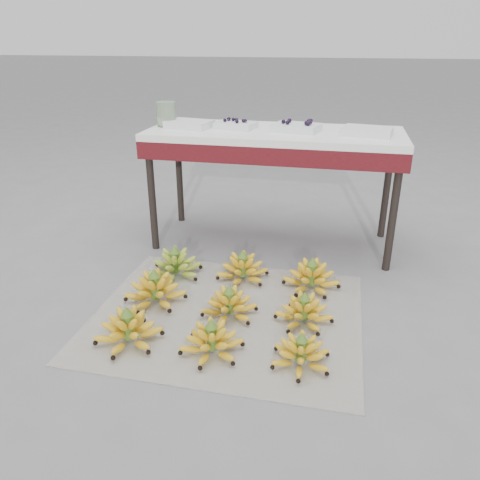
% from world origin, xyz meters
% --- Properties ---
extents(ground, '(60.00, 60.00, 0.00)m').
position_xyz_m(ground, '(0.00, 0.00, 0.00)').
color(ground, slate).
rests_on(ground, ground).
extents(newspaper_mat, '(1.25, 1.06, 0.01)m').
position_xyz_m(newspaper_mat, '(-0.05, -0.02, 0.00)').
color(newspaper_mat, white).
rests_on(newspaper_mat, ground).
extents(bunch_front_left, '(0.33, 0.33, 0.18)m').
position_xyz_m(bunch_front_left, '(-0.41, -0.32, 0.07)').
color(bunch_front_left, yellow).
rests_on(bunch_front_left, newspaper_mat).
extents(bunch_front_center, '(0.34, 0.34, 0.16)m').
position_xyz_m(bunch_front_center, '(-0.04, -0.32, 0.06)').
color(bunch_front_center, yellow).
rests_on(bunch_front_center, newspaper_mat).
extents(bunch_front_right, '(0.31, 0.31, 0.15)m').
position_xyz_m(bunch_front_right, '(0.33, -0.32, 0.06)').
color(bunch_front_right, yellow).
rests_on(bunch_front_right, newspaper_mat).
extents(bunch_mid_left, '(0.33, 0.33, 0.18)m').
position_xyz_m(bunch_mid_left, '(-0.42, 0.02, 0.07)').
color(bunch_mid_left, yellow).
rests_on(bunch_mid_left, newspaper_mat).
extents(bunch_mid_center, '(0.28, 0.28, 0.16)m').
position_xyz_m(bunch_mid_center, '(-0.04, -0.02, 0.06)').
color(bunch_mid_center, yellow).
rests_on(bunch_mid_center, newspaper_mat).
extents(bunch_mid_right, '(0.32, 0.32, 0.16)m').
position_xyz_m(bunch_mid_right, '(0.31, -0.01, 0.06)').
color(bunch_mid_right, yellow).
rests_on(bunch_mid_right, newspaper_mat).
extents(bunch_back_left, '(0.38, 0.38, 0.18)m').
position_xyz_m(bunch_back_left, '(-0.42, 0.31, 0.07)').
color(bunch_back_left, olive).
rests_on(bunch_back_left, newspaper_mat).
extents(bunch_back_center, '(0.31, 0.31, 0.17)m').
position_xyz_m(bunch_back_center, '(-0.05, 0.35, 0.06)').
color(bunch_back_center, yellow).
rests_on(bunch_back_center, newspaper_mat).
extents(bunch_back_right, '(0.30, 0.30, 0.18)m').
position_xyz_m(bunch_back_right, '(0.32, 0.33, 0.07)').
color(bunch_back_right, yellow).
rests_on(bunch_back_right, newspaper_mat).
extents(vendor_table, '(1.50, 0.60, 0.72)m').
position_xyz_m(vendor_table, '(0.03, 0.89, 0.64)').
color(vendor_table, black).
rests_on(vendor_table, ground).
extents(tray_far_left, '(0.29, 0.23, 0.04)m').
position_xyz_m(tray_far_left, '(-0.49, 0.87, 0.74)').
color(tray_far_left, silver).
rests_on(tray_far_left, vendor_table).
extents(tray_left, '(0.25, 0.20, 0.06)m').
position_xyz_m(tray_left, '(-0.21, 0.91, 0.74)').
color(tray_left, silver).
rests_on(tray_left, vendor_table).
extents(tray_right, '(0.30, 0.24, 0.07)m').
position_xyz_m(tray_right, '(0.15, 0.89, 0.74)').
color(tray_right, silver).
rests_on(tray_right, vendor_table).
extents(tray_far_right, '(0.29, 0.23, 0.04)m').
position_xyz_m(tray_far_right, '(0.55, 0.86, 0.74)').
color(tray_far_right, silver).
rests_on(tray_far_right, vendor_table).
extents(glass_jar, '(0.13, 0.13, 0.14)m').
position_xyz_m(glass_jar, '(-0.64, 0.88, 0.79)').
color(glass_jar, '#B1CBA1').
rests_on(glass_jar, vendor_table).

